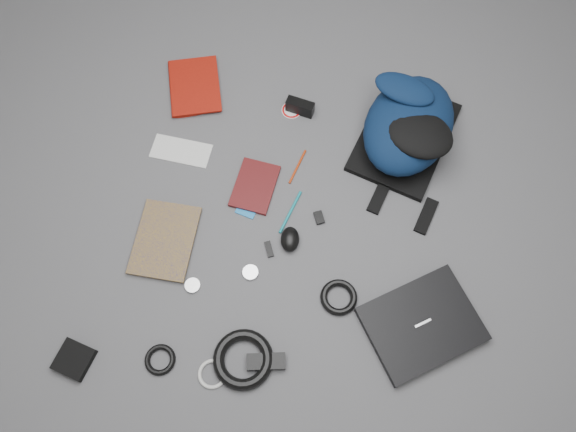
# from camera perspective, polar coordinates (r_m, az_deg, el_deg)

# --- Properties ---
(ground) EXTENTS (4.00, 4.00, 0.00)m
(ground) POSITION_cam_1_polar(r_m,az_deg,el_deg) (1.79, 0.00, -0.24)
(ground) COLOR #4F4F51
(ground) RESTS_ON ground
(backpack) EXTENTS (0.43, 0.50, 0.18)m
(backpack) POSITION_cam_1_polar(r_m,az_deg,el_deg) (1.88, 12.16, 9.02)
(backpack) COLOR black
(backpack) RESTS_ON ground
(laptop) EXTENTS (0.40, 0.37, 0.03)m
(laptop) POSITION_cam_1_polar(r_m,az_deg,el_deg) (1.72, 13.43, -10.64)
(laptop) COLOR black
(laptop) RESTS_ON ground
(textbook_red) EXTENTS (0.22, 0.27, 0.03)m
(textbook_red) POSITION_cam_1_polar(r_m,az_deg,el_deg) (2.05, -11.91, 12.46)
(textbook_red) COLOR maroon
(textbook_red) RESTS_ON ground
(comic_book) EXTENTS (0.20, 0.26, 0.02)m
(comic_book) POSITION_cam_1_polar(r_m,az_deg,el_deg) (1.82, -15.13, -1.96)
(comic_book) COLOR #C0920D
(comic_book) RESTS_ON ground
(envelope) EXTENTS (0.21, 0.12, 0.00)m
(envelope) POSITION_cam_1_polar(r_m,az_deg,el_deg) (1.92, -10.80, 6.52)
(envelope) COLOR silver
(envelope) RESTS_ON ground
(dvd_case) EXTENTS (0.16, 0.20, 0.01)m
(dvd_case) POSITION_cam_1_polar(r_m,az_deg,el_deg) (1.83, -3.39, 3.06)
(dvd_case) COLOR #3B0B0B
(dvd_case) RESTS_ON ground
(compact_camera) EXTENTS (0.10, 0.06, 0.05)m
(compact_camera) POSITION_cam_1_polar(r_m,az_deg,el_deg) (1.95, 1.23, 11.02)
(compact_camera) COLOR black
(compact_camera) RESTS_ON ground
(sticker_disc) EXTENTS (0.08, 0.08, 0.00)m
(sticker_disc) POSITION_cam_1_polar(r_m,az_deg,el_deg) (1.97, 0.37, 10.71)
(sticker_disc) COLOR white
(sticker_disc) RESTS_ON ground
(pen_teal) EXTENTS (0.06, 0.15, 0.01)m
(pen_teal) POSITION_cam_1_polar(r_m,az_deg,el_deg) (1.79, 0.24, 0.41)
(pen_teal) COLOR #0E757F
(pen_teal) RESTS_ON ground
(pen_red) EXTENTS (0.05, 0.13, 0.01)m
(pen_red) POSITION_cam_1_polar(r_m,az_deg,el_deg) (1.86, 0.97, 5.04)
(pen_red) COLOR #A4300C
(pen_red) RESTS_ON ground
(id_badge) EXTENTS (0.09, 0.11, 0.00)m
(id_badge) POSITION_cam_1_polar(r_m,az_deg,el_deg) (1.81, -3.89, 1.34)
(id_badge) COLOR #1870B7
(id_badge) RESTS_ON ground
(usb_black) EXTENTS (0.04, 0.05, 0.01)m
(usb_black) POSITION_cam_1_polar(r_m,az_deg,el_deg) (1.75, -1.93, -3.38)
(usb_black) COLOR black
(usb_black) RESTS_ON ground
(key_fob) EXTENTS (0.04, 0.05, 0.01)m
(key_fob) POSITION_cam_1_polar(r_m,az_deg,el_deg) (1.79, 3.18, -0.17)
(key_fob) COLOR black
(key_fob) RESTS_ON ground
(mouse) EXTENTS (0.06, 0.08, 0.04)m
(mouse) POSITION_cam_1_polar(r_m,az_deg,el_deg) (1.74, 0.20, -2.37)
(mouse) COLOR black
(mouse) RESTS_ON ground
(headphone_left) EXTENTS (0.06, 0.06, 0.01)m
(headphone_left) POSITION_cam_1_polar(r_m,az_deg,el_deg) (1.74, -9.67, -6.97)
(headphone_left) COLOR #B4B4B6
(headphone_left) RESTS_ON ground
(headphone_right) EXTENTS (0.05, 0.05, 0.01)m
(headphone_right) POSITION_cam_1_polar(r_m,az_deg,el_deg) (1.73, -3.84, -5.74)
(headphone_right) COLOR silver
(headphone_right) RESTS_ON ground
(cable_coil) EXTENTS (0.12, 0.12, 0.02)m
(cable_coil) POSITION_cam_1_polar(r_m,az_deg,el_deg) (1.71, 5.18, -8.22)
(cable_coil) COLOR black
(cable_coil) RESTS_ON ground
(power_brick) EXTENTS (0.12, 0.06, 0.03)m
(power_brick) POSITION_cam_1_polar(r_m,az_deg,el_deg) (1.66, -2.24, -14.57)
(power_brick) COLOR black
(power_brick) RESTS_ON ground
(power_cord_coil) EXTENTS (0.23, 0.23, 0.03)m
(power_cord_coil) POSITION_cam_1_polar(r_m,az_deg,el_deg) (1.66, -4.58, -14.31)
(power_cord_coil) COLOR black
(power_cord_coil) RESTS_ON ground
(pouch) EXTENTS (0.12, 0.12, 0.02)m
(pouch) POSITION_cam_1_polar(r_m,az_deg,el_deg) (1.77, -20.91, -13.46)
(pouch) COLOR black
(pouch) RESTS_ON ground
(earbud_coil) EXTENTS (0.11, 0.11, 0.02)m
(earbud_coil) POSITION_cam_1_polar(r_m,az_deg,el_deg) (1.71, -12.87, -14.04)
(earbud_coil) COLOR black
(earbud_coil) RESTS_ON ground
(white_cable_coil) EXTENTS (0.11, 0.11, 0.01)m
(white_cable_coil) POSITION_cam_1_polar(r_m,az_deg,el_deg) (1.68, -7.68, -15.61)
(white_cable_coil) COLOR beige
(white_cable_coil) RESTS_ON ground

